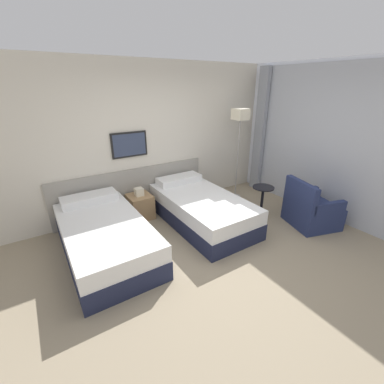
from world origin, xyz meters
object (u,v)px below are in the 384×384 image
at_px(nightstand, 140,206).
at_px(armchair, 311,211).
at_px(bed_near_door, 105,237).
at_px(side_table, 262,197).
at_px(bed_near_window, 201,208).
at_px(floor_lamp, 240,122).

relative_size(nightstand, armchair, 0.64).
bearing_deg(bed_near_door, side_table, -9.01).
height_order(bed_near_window, floor_lamp, floor_lamp).
xyz_separation_m(bed_near_window, armchair, (1.55, -1.10, 0.00)).
height_order(nightstand, armchair, armchair).
bearing_deg(bed_near_window, armchair, -35.42).
xyz_separation_m(bed_near_door, floor_lamp, (2.96, 0.53, 1.33)).
xyz_separation_m(nightstand, side_table, (1.90, -1.18, 0.18)).
height_order(bed_near_door, bed_near_window, same).
bearing_deg(floor_lamp, side_table, -103.02).
bearing_deg(bed_near_window, side_table, -22.32).
xyz_separation_m(bed_near_door, nightstand, (0.84, 0.75, -0.04)).
xyz_separation_m(bed_near_window, floor_lamp, (1.28, 0.53, 1.33)).
relative_size(bed_near_door, bed_near_window, 1.00).
relative_size(bed_near_door, nightstand, 3.51).
bearing_deg(bed_near_door, armchair, -18.86).
xyz_separation_m(bed_near_window, nightstand, (-0.84, 0.75, -0.04)).
relative_size(floor_lamp, side_table, 3.12).
distance_m(side_table, armchair, 0.84).
bearing_deg(floor_lamp, nightstand, 174.14).
height_order(bed_near_window, side_table, bed_near_window).
xyz_separation_m(bed_near_door, side_table, (2.74, -0.43, 0.14)).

